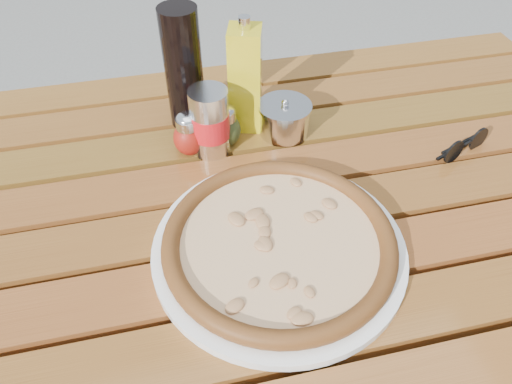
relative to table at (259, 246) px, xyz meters
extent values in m
cube|color=#3A220D|center=(0.64, 0.39, -0.32)|extent=(0.06, 0.06, 0.70)
cube|color=#35200C|center=(0.00, 0.00, 0.03)|extent=(1.36, 0.86, 0.04)
cube|color=#572D0F|center=(0.00, -0.20, 0.06)|extent=(1.40, 0.09, 0.03)
cube|color=#5B2A10|center=(0.00, -0.10, 0.06)|extent=(1.40, 0.09, 0.03)
cube|color=#542B0E|center=(0.00, 0.00, 0.06)|extent=(1.40, 0.09, 0.03)
cube|color=#572A0F|center=(0.00, 0.10, 0.06)|extent=(1.40, 0.09, 0.03)
cube|color=#4F300E|center=(0.00, 0.20, 0.06)|extent=(1.40, 0.09, 0.03)
cube|color=#552D0F|center=(0.00, 0.30, 0.06)|extent=(1.40, 0.09, 0.03)
cube|color=#58300F|center=(0.00, 0.41, 0.06)|extent=(1.40, 0.09, 0.03)
cylinder|color=white|center=(0.01, -0.08, 0.08)|extent=(0.42, 0.42, 0.01)
cylinder|color=#FFE5B6|center=(0.01, -0.08, 0.09)|extent=(0.40, 0.40, 0.01)
torus|color=black|center=(0.01, -0.08, 0.10)|extent=(0.43, 0.43, 0.03)
ellipsoid|color=#A31F12|center=(-0.08, 0.17, 0.11)|extent=(0.07, 0.07, 0.06)
cylinder|color=silver|center=(-0.08, 0.17, 0.14)|extent=(0.05, 0.05, 0.02)
ellipsoid|color=white|center=(-0.08, 0.17, 0.15)|extent=(0.05, 0.05, 0.02)
ellipsoid|color=#39421A|center=(-0.02, 0.18, 0.11)|extent=(0.05, 0.05, 0.06)
cylinder|color=silver|center=(-0.02, 0.18, 0.14)|extent=(0.04, 0.04, 0.02)
ellipsoid|color=silver|center=(-0.02, 0.18, 0.15)|extent=(0.04, 0.04, 0.02)
cylinder|color=black|center=(-0.07, 0.26, 0.19)|extent=(0.08, 0.08, 0.22)
cylinder|color=silver|center=(-0.04, 0.17, 0.14)|extent=(0.07, 0.07, 0.12)
cylinder|color=red|center=(-0.04, 0.17, 0.13)|extent=(0.07, 0.07, 0.04)
cube|color=gold|center=(0.03, 0.23, 0.17)|extent=(0.07, 0.07, 0.19)
cylinder|color=silver|center=(0.03, 0.23, 0.28)|extent=(0.02, 0.02, 0.02)
cylinder|color=silver|center=(0.09, 0.19, 0.10)|extent=(0.09, 0.09, 0.05)
cylinder|color=silver|center=(0.09, 0.19, 0.13)|extent=(0.10, 0.10, 0.01)
sphere|color=silver|center=(0.09, 0.19, 0.14)|extent=(0.01, 0.01, 0.01)
cylinder|color=black|center=(0.35, 0.05, 0.09)|extent=(0.04, 0.02, 0.04)
cylinder|color=black|center=(0.41, 0.07, 0.09)|extent=(0.04, 0.02, 0.04)
cube|color=black|center=(0.38, 0.06, 0.10)|extent=(0.02, 0.01, 0.00)
cube|color=black|center=(0.37, 0.07, 0.08)|extent=(0.09, 0.04, 0.00)
cube|color=black|center=(0.38, 0.08, 0.08)|extent=(0.09, 0.04, 0.00)
camera|label=1|loc=(-0.12, -0.51, 0.64)|focal=35.00mm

